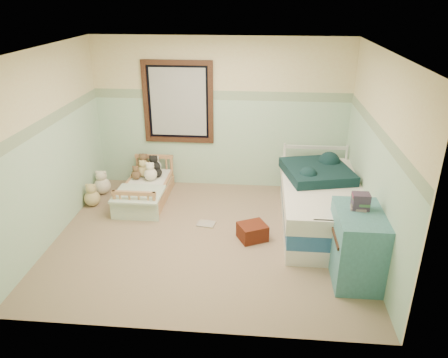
# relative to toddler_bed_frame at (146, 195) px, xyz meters

# --- Properties ---
(floor) EXTENTS (4.20, 3.60, 0.02)m
(floor) POSITION_rel_toddler_bed_frame_xyz_m (1.15, -1.05, -0.09)
(floor) COLOR gray
(floor) RESTS_ON ground
(ceiling) EXTENTS (4.20, 3.60, 0.02)m
(ceiling) POSITION_rel_toddler_bed_frame_xyz_m (1.15, -1.05, 2.43)
(ceiling) COLOR silver
(ceiling) RESTS_ON wall_back
(wall_back) EXTENTS (4.20, 0.04, 2.50)m
(wall_back) POSITION_rel_toddler_bed_frame_xyz_m (1.15, 0.75, 1.17)
(wall_back) COLOR beige
(wall_back) RESTS_ON floor
(wall_front) EXTENTS (4.20, 0.04, 2.50)m
(wall_front) POSITION_rel_toddler_bed_frame_xyz_m (1.15, -2.85, 1.17)
(wall_front) COLOR beige
(wall_front) RESTS_ON floor
(wall_left) EXTENTS (0.04, 3.60, 2.50)m
(wall_left) POSITION_rel_toddler_bed_frame_xyz_m (-0.95, -1.05, 1.17)
(wall_left) COLOR beige
(wall_left) RESTS_ON floor
(wall_right) EXTENTS (0.04, 3.60, 2.50)m
(wall_right) POSITION_rel_toddler_bed_frame_xyz_m (3.25, -1.05, 1.17)
(wall_right) COLOR beige
(wall_right) RESTS_ON floor
(wainscot_mint) EXTENTS (4.20, 0.01, 1.50)m
(wainscot_mint) POSITION_rel_toddler_bed_frame_xyz_m (1.15, 0.74, 0.67)
(wainscot_mint) COLOR #9CC9A4
(wainscot_mint) RESTS_ON floor
(border_strip) EXTENTS (4.20, 0.01, 0.15)m
(border_strip) POSITION_rel_toddler_bed_frame_xyz_m (1.15, 0.74, 1.49)
(border_strip) COLOR #426B43
(border_strip) RESTS_ON wall_back
(window_frame) EXTENTS (1.16, 0.06, 1.36)m
(window_frame) POSITION_rel_toddler_bed_frame_xyz_m (0.45, 0.71, 1.37)
(window_frame) COLOR black
(window_frame) RESTS_ON wall_back
(window_blinds) EXTENTS (0.92, 0.01, 1.12)m
(window_blinds) POSITION_rel_toddler_bed_frame_xyz_m (0.45, 0.72, 1.37)
(window_blinds) COLOR beige
(window_blinds) RESTS_ON window_frame
(toddler_bed_frame) EXTENTS (0.66, 1.32, 0.17)m
(toddler_bed_frame) POSITION_rel_toddler_bed_frame_xyz_m (0.00, 0.00, 0.00)
(toddler_bed_frame) COLOR #9F6F4A
(toddler_bed_frame) RESTS_ON floor
(toddler_mattress) EXTENTS (0.60, 1.26, 0.12)m
(toddler_mattress) POSITION_rel_toddler_bed_frame_xyz_m (0.00, 0.00, 0.14)
(toddler_mattress) COLOR white
(toddler_mattress) RESTS_ON toddler_bed_frame
(patchwork_quilt) EXTENTS (0.72, 0.66, 0.03)m
(patchwork_quilt) POSITION_rel_toddler_bed_frame_xyz_m (0.00, -0.41, 0.22)
(patchwork_quilt) COLOR #83BEDA
(patchwork_quilt) RESTS_ON toddler_mattress
(plush_bed_brown) EXTENTS (0.22, 0.22, 0.22)m
(plush_bed_brown) POSITION_rel_toddler_bed_frame_xyz_m (-0.15, 0.50, 0.31)
(plush_bed_brown) COLOR brown
(plush_bed_brown) RESTS_ON toddler_mattress
(plush_bed_white) EXTENTS (0.20, 0.20, 0.20)m
(plush_bed_white) POSITION_rel_toddler_bed_frame_xyz_m (0.05, 0.50, 0.30)
(plush_bed_white) COLOR silver
(plush_bed_white) RESTS_ON toddler_mattress
(plush_bed_tan) EXTENTS (0.20, 0.20, 0.20)m
(plush_bed_tan) POSITION_rel_toddler_bed_frame_xyz_m (-0.10, 0.28, 0.30)
(plush_bed_tan) COLOR tan
(plush_bed_tan) RESTS_ON toddler_mattress
(plush_bed_dark) EXTENTS (0.16, 0.16, 0.16)m
(plush_bed_dark) POSITION_rel_toddler_bed_frame_xyz_m (0.13, 0.28, 0.29)
(plush_bed_dark) COLOR black
(plush_bed_dark) RESTS_ON toddler_mattress
(plush_floor_cream) EXTENTS (0.28, 0.28, 0.28)m
(plush_floor_cream) POSITION_rel_toddler_bed_frame_xyz_m (-0.79, 0.18, 0.05)
(plush_floor_cream) COLOR #F6E9CC
(plush_floor_cream) RESTS_ON floor
(plush_floor_tan) EXTENTS (0.25, 0.25, 0.25)m
(plush_floor_tan) POSITION_rel_toddler_bed_frame_xyz_m (-0.80, -0.27, 0.04)
(plush_floor_tan) COLOR tan
(plush_floor_tan) RESTS_ON floor
(twin_bed_frame) EXTENTS (1.04, 2.08, 0.22)m
(twin_bed_frame) POSITION_rel_toddler_bed_frame_xyz_m (2.70, -0.60, 0.03)
(twin_bed_frame) COLOR white
(twin_bed_frame) RESTS_ON floor
(twin_boxspring) EXTENTS (1.04, 2.08, 0.22)m
(twin_boxspring) POSITION_rel_toddler_bed_frame_xyz_m (2.70, -0.60, 0.25)
(twin_boxspring) COLOR #164E83
(twin_boxspring) RESTS_ON twin_bed_frame
(twin_mattress) EXTENTS (1.08, 2.12, 0.22)m
(twin_mattress) POSITION_rel_toddler_bed_frame_xyz_m (2.70, -0.60, 0.47)
(twin_mattress) COLOR silver
(twin_mattress) RESTS_ON twin_boxspring
(teal_blanket) EXTENTS (1.08, 1.12, 0.14)m
(teal_blanket) POSITION_rel_toddler_bed_frame_xyz_m (2.65, -0.30, 0.65)
(teal_blanket) COLOR black
(teal_blanket) RESTS_ON twin_mattress
(dresser) EXTENTS (0.53, 0.85, 0.85)m
(dresser) POSITION_rel_toddler_bed_frame_xyz_m (2.97, -1.77, 0.34)
(dresser) COLOR #3B6D73
(dresser) RESTS_ON floor
(book_stack) EXTENTS (0.19, 0.15, 0.19)m
(book_stack) POSITION_rel_toddler_bed_frame_xyz_m (2.97, -1.66, 0.86)
(book_stack) COLOR #532630
(book_stack) RESTS_ON dresser
(red_pillow) EXTENTS (0.46, 0.44, 0.22)m
(red_pillow) POSITION_rel_toddler_bed_frame_xyz_m (1.75, -1.04, 0.03)
(red_pillow) COLOR #963318
(red_pillow) RESTS_ON floor
(floor_book) EXTENTS (0.28, 0.23, 0.02)m
(floor_book) POSITION_rel_toddler_bed_frame_xyz_m (1.07, -0.71, -0.07)
(floor_book) COLOR yellow
(floor_book) RESTS_ON floor
(extra_plush_0) EXTENTS (0.15, 0.15, 0.15)m
(extra_plush_0) POSITION_rel_toddler_bed_frame_xyz_m (-0.12, 0.42, 0.28)
(extra_plush_0) COLOR silver
(extra_plush_0) RESTS_ON toddler_mattress
(extra_plush_1) EXTENTS (0.22, 0.22, 0.22)m
(extra_plush_1) POSITION_rel_toddler_bed_frame_xyz_m (0.04, 0.44, 0.31)
(extra_plush_1) COLOR black
(extra_plush_1) RESTS_ON toddler_mattress
(extra_plush_2) EXTENTS (0.21, 0.21, 0.21)m
(extra_plush_2) POSITION_rel_toddler_bed_frame_xyz_m (0.06, 0.14, 0.31)
(extra_plush_2) COLOR #F6E9CC
(extra_plush_2) RESTS_ON toddler_mattress
(extra_plush_3) EXTENTS (0.16, 0.16, 0.16)m
(extra_plush_3) POSITION_rel_toddler_bed_frame_xyz_m (-0.19, 0.16, 0.28)
(extra_plush_3) COLOR brown
(extra_plush_3) RESTS_ON toddler_mattress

